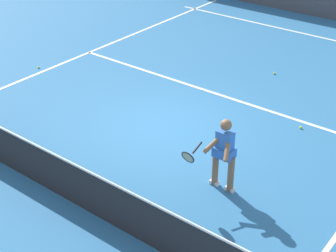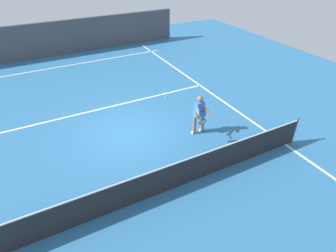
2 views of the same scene
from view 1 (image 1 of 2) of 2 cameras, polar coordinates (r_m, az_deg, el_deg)
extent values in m
plane|color=teal|center=(12.33, -0.51, 0.05)|extent=(27.62, 27.62, 0.00)
cube|color=white|center=(18.81, 15.26, 9.86)|extent=(10.63, 0.10, 0.01)
cube|color=white|center=(13.94, 5.21, 3.69)|extent=(9.63, 0.10, 0.01)
cube|color=white|center=(15.46, -14.72, 5.53)|extent=(0.10, 19.25, 0.01)
cube|color=#232326|center=(10.07, -12.58, -5.27)|extent=(10.15, 0.02, 0.92)
cube|color=white|center=(9.81, -12.88, -2.98)|extent=(10.15, 0.02, 0.04)
cylinder|color=#8C6647|center=(10.01, 7.02, -5.42)|extent=(0.13, 0.13, 0.78)
cylinder|color=#8C6647|center=(10.16, 5.30, -4.71)|extent=(0.13, 0.13, 0.78)
cube|color=white|center=(10.21, 6.90, -7.02)|extent=(0.20, 0.10, 0.08)
cube|color=white|center=(10.36, 5.21, -6.30)|extent=(0.20, 0.10, 0.08)
cube|color=#3875D6|center=(9.73, 6.36, -1.93)|extent=(0.32, 0.20, 0.52)
cube|color=#3875D6|center=(9.83, 6.29, -2.92)|extent=(0.40, 0.28, 0.20)
sphere|color=#8C6647|center=(9.52, 6.49, 0.12)|extent=(0.22, 0.22, 0.22)
cylinder|color=#8C6647|center=(9.54, 6.64, -2.49)|extent=(0.28, 0.47, 0.37)
cylinder|color=#8C6647|center=(9.67, 5.14, -1.91)|extent=(0.28, 0.47, 0.37)
cylinder|color=black|center=(9.59, 3.29, -2.42)|extent=(0.04, 0.29, 0.14)
torus|color=black|center=(9.41, 2.23, -3.51)|extent=(0.28, 0.12, 0.28)
cylinder|color=beige|center=(9.41, 2.23, -3.51)|extent=(0.24, 0.09, 0.23)
sphere|color=#D1E533|center=(15.88, -14.25, 6.37)|extent=(0.07, 0.07, 0.07)
sphere|color=#D1E533|center=(15.33, 11.79, 5.80)|extent=(0.07, 0.07, 0.07)
sphere|color=#D1E533|center=(12.59, 14.61, -0.15)|extent=(0.07, 0.07, 0.07)
camera|label=2|loc=(9.40, -57.71, 17.46)|focal=30.26mm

